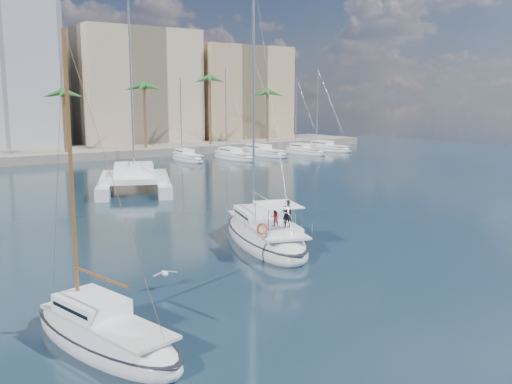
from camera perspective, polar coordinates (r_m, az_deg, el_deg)
ground at (r=30.76m, az=1.28°, el=-7.26°), size 160.00×160.00×0.00m
quay at (r=86.95m, az=-23.11°, el=3.30°), size 120.00×14.00×1.20m
building_beige at (r=101.73m, az=-12.17°, el=9.95°), size 20.00×14.00×20.00m
building_tan_right at (r=109.31m, az=-1.88°, el=9.58°), size 18.00×12.00×18.00m
palm_centre at (r=82.66m, az=-22.97°, el=9.76°), size 3.60×3.60×12.30m
palm_right at (r=95.74m, az=-2.34°, el=10.36°), size 3.60×3.60×12.30m
main_sloop at (r=35.02m, az=0.88°, el=-4.28°), size 7.03×12.05×17.05m
small_sloop at (r=21.81m, az=-14.98°, el=-13.61°), size 4.35×8.66×11.90m
catamaran at (r=56.12m, az=-12.09°, el=1.42°), size 11.23×14.72×19.09m
seagull at (r=27.14m, az=-9.12°, el=-8.03°), size 1.23×0.53×0.23m
moored_yacht_a at (r=80.54m, az=-6.90°, el=3.13°), size 3.37×9.52×11.90m
moored_yacht_b at (r=82.06m, az=-2.22°, el=3.31°), size 3.32×10.83×13.72m
moored_yacht_c at (r=87.33m, az=0.67°, el=3.69°), size 3.98×12.33×15.54m
moored_yacht_d at (r=89.68m, az=4.81°, el=3.81°), size 3.52×9.55×11.90m
moored_yacht_e at (r=95.41m, az=7.07°, el=4.11°), size 4.61×11.11×13.72m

